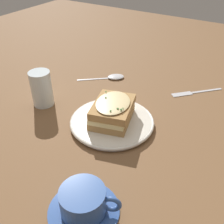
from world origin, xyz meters
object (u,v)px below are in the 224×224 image
object	(u,v)px
sandwich	(112,111)
water_glass	(41,89)
dinner_plate	(112,122)
teacup_with_saucer	(84,203)
fork	(191,93)
spoon	(113,77)

from	to	relation	value
sandwich	water_glass	distance (m)	0.25
dinner_plate	sandwich	bearing A→B (deg)	-145.59
water_glass	teacup_with_saucer	bearing A→B (deg)	144.45
teacup_with_saucer	fork	world-z (taller)	teacup_with_saucer
fork	spoon	xyz separation A→B (m)	(0.29, 0.05, 0.00)
water_glass	spoon	distance (m)	0.29
teacup_with_saucer	fork	distance (m)	0.57
dinner_plate	sandwich	distance (m)	0.04
sandwich	fork	size ratio (longest dim) A/B	1.09
dinner_plate	fork	bearing A→B (deg)	-115.88
sandwich	spoon	bearing A→B (deg)	-59.30
teacup_with_saucer	spoon	distance (m)	0.58
dinner_plate	water_glass	bearing A→B (deg)	5.63
water_glass	spoon	xyz separation A→B (m)	(-0.10, -0.27, -0.05)
sandwich	fork	bearing A→B (deg)	-115.78
dinner_plate	spoon	distance (m)	0.29
water_glass	sandwich	bearing A→B (deg)	-174.25
dinner_plate	sandwich	size ratio (longest dim) A/B	1.53
sandwich	dinner_plate	bearing A→B (deg)	34.41
sandwich	fork	xyz separation A→B (m)	(-0.14, -0.29, -0.05)
fork	dinner_plate	bearing A→B (deg)	108.47
water_glass	fork	distance (m)	0.50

